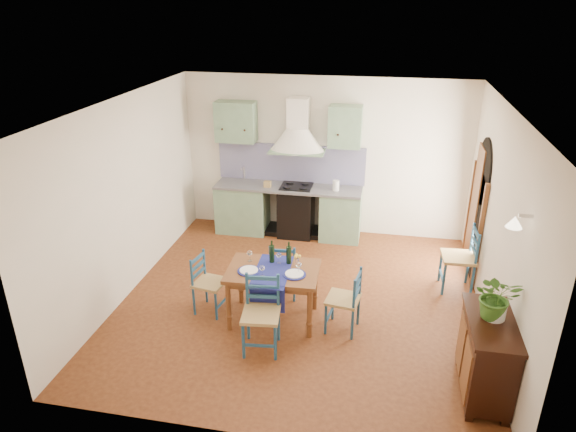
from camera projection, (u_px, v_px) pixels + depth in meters
The scene contains 13 objects.
floor at pixel (300, 301), 7.35m from camera, with size 5.00×5.00×0.00m, color #46200F.
back_wall at pixel (296, 178), 9.08m from camera, with size 5.00×0.96×2.80m.
right_wall at pixel (494, 222), 6.63m from camera, with size 0.26×5.00×2.80m.
left_wall at pixel (126, 198), 7.23m from camera, with size 0.04×5.00×2.80m, color beige.
ceiling at pixel (302, 105), 6.23m from camera, with size 5.00×5.00×0.01m, color white.
dining_table at pixel (273, 276), 6.68m from camera, with size 1.21×0.92×1.07m.
chair_near at pixel (261, 313), 6.20m from camera, with size 0.49×0.49×0.96m.
chair_far at pixel (284, 269), 7.32m from camera, with size 0.42×0.42×0.85m.
chair_left at pixel (208, 283), 6.96m from camera, with size 0.46×0.46×0.84m.
chair_right at pixel (345, 300), 6.55m from camera, with size 0.46×0.46×0.87m.
chair_spare at pixel (461, 258), 7.45m from camera, with size 0.49×0.49×1.00m.
sideboard at pixel (486, 354), 5.47m from camera, with size 0.50×1.05×0.94m.
potted_plant at pixel (497, 297), 5.26m from camera, with size 0.45×0.39×0.50m, color #386A22.
Camera 1 is at (1.03, -6.18, 4.05)m, focal length 32.00 mm.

